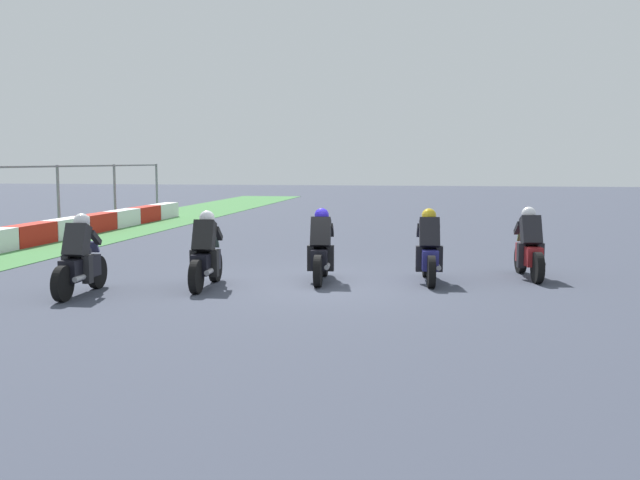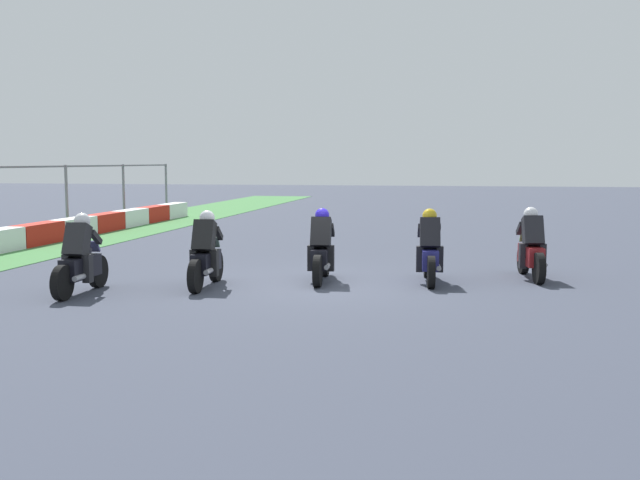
% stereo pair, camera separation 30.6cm
% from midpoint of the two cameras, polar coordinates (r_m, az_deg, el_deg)
% --- Properties ---
extents(ground_plane, '(120.00, 120.00, 0.00)m').
position_cam_midpoint_polar(ground_plane, '(14.97, 0.63, -3.39)').
color(ground_plane, '#3A3F4E').
extents(rider_lane_a, '(2.04, 0.59, 1.51)m').
position_cam_midpoint_polar(rider_lane_a, '(16.18, 16.53, -0.70)').
color(rider_lane_a, black).
rests_on(rider_lane_a, ground_plane).
extents(rider_lane_b, '(2.04, 0.56, 1.51)m').
position_cam_midpoint_polar(rider_lane_b, '(15.21, 9.03, -0.94)').
color(rider_lane_b, black).
rests_on(rider_lane_b, ground_plane).
extents(rider_lane_c, '(2.04, 0.55, 1.51)m').
position_cam_midpoint_polar(rider_lane_c, '(15.16, 0.70, -0.89)').
color(rider_lane_c, black).
rests_on(rider_lane_c, ground_plane).
extents(rider_lane_d, '(2.04, 0.55, 1.51)m').
position_cam_midpoint_polar(rider_lane_d, '(14.63, -8.21, -1.21)').
color(rider_lane_d, black).
rests_on(rider_lane_d, ground_plane).
extents(rider_lane_e, '(2.04, 0.54, 1.51)m').
position_cam_midpoint_polar(rider_lane_e, '(14.40, -17.44, -1.54)').
color(rider_lane_e, black).
rests_on(rider_lane_e, ground_plane).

